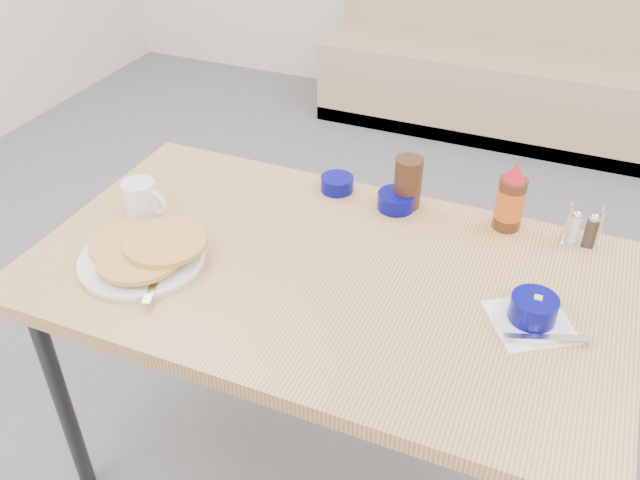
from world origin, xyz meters
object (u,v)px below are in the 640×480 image
at_px(booth_bench, 499,65).
at_px(amber_tumbler, 408,183).
at_px(dining_table, 325,288).
at_px(condiment_caddy, 582,230).
at_px(grits_setting, 533,313).
at_px(coffee_mug, 142,199).
at_px(butter_bowl, 396,201).
at_px(creamer_bowl, 337,184).
at_px(syrup_bottle, 510,200).
at_px(pancake_plate, 144,253).

bearing_deg(booth_bench, amber_tumbler, -87.49).
xyz_separation_m(dining_table, condiment_caddy, (0.54, 0.34, 0.10)).
bearing_deg(grits_setting, coffee_mug, 178.15).
bearing_deg(butter_bowl, booth_bench, 91.94).
bearing_deg(coffee_mug, amber_tumbler, 26.65).
bearing_deg(creamer_bowl, amber_tumbler, 0.00).
height_order(grits_setting, condiment_caddy, condiment_caddy).
bearing_deg(syrup_bottle, dining_table, -136.85).
bearing_deg(dining_table, booth_bench, 90.00).
relative_size(coffee_mug, amber_tumbler, 0.89).
bearing_deg(grits_setting, pancake_plate, -171.43).
xyz_separation_m(booth_bench, pancake_plate, (-0.41, -2.67, 0.43)).
distance_m(dining_table, pancake_plate, 0.44).
bearing_deg(butter_bowl, syrup_bottle, 4.69).
distance_m(butter_bowl, syrup_bottle, 0.29).
relative_size(coffee_mug, creamer_bowl, 1.37).
bearing_deg(condiment_caddy, coffee_mug, -168.67).
height_order(dining_table, amber_tumbler, amber_tumbler).
bearing_deg(condiment_caddy, grits_setting, -105.89).
relative_size(butter_bowl, syrup_bottle, 0.53).
bearing_deg(pancake_plate, grits_setting, 8.57).
xyz_separation_m(pancake_plate, amber_tumbler, (0.51, 0.48, 0.05)).
distance_m(pancake_plate, condiment_caddy, 1.07).
xyz_separation_m(grits_setting, butter_bowl, (-0.40, 0.32, -0.01)).
xyz_separation_m(amber_tumbler, condiment_caddy, (0.45, -0.00, -0.03)).
bearing_deg(syrup_bottle, booth_bench, 99.39).
bearing_deg(butter_bowl, pancake_plate, -136.86).
xyz_separation_m(butter_bowl, amber_tumbler, (0.02, 0.02, 0.05)).
bearing_deg(coffee_mug, grits_setting, -1.85).
relative_size(dining_table, syrup_bottle, 7.47).
xyz_separation_m(booth_bench, grits_setting, (0.48, -2.54, 0.44)).
xyz_separation_m(dining_table, syrup_bottle, (0.36, 0.34, 0.14)).
height_order(dining_table, syrup_bottle, syrup_bottle).
relative_size(dining_table, amber_tumbler, 9.99).
xyz_separation_m(amber_tumbler, syrup_bottle, (0.27, 0.00, 0.01)).
bearing_deg(coffee_mug, pancake_plate, -55.00).
height_order(coffee_mug, grits_setting, coffee_mug).
distance_m(coffee_mug, creamer_bowl, 0.53).
bearing_deg(coffee_mug, syrup_bottle, 19.37).
height_order(pancake_plate, amber_tumbler, amber_tumbler).
bearing_deg(booth_bench, creamer_bowl, -92.70).
height_order(booth_bench, coffee_mug, booth_bench).
relative_size(booth_bench, butter_bowl, 18.97).
relative_size(dining_table, pancake_plate, 4.68).
relative_size(grits_setting, amber_tumbler, 1.73).
relative_size(booth_bench, pancake_plate, 6.35).
bearing_deg(condiment_caddy, butter_bowl, 177.93).
height_order(creamer_bowl, syrup_bottle, syrup_bottle).
relative_size(coffee_mug, syrup_bottle, 0.67).
bearing_deg(dining_table, pancake_plate, -161.28).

